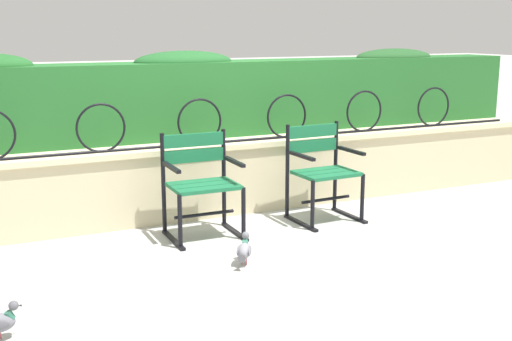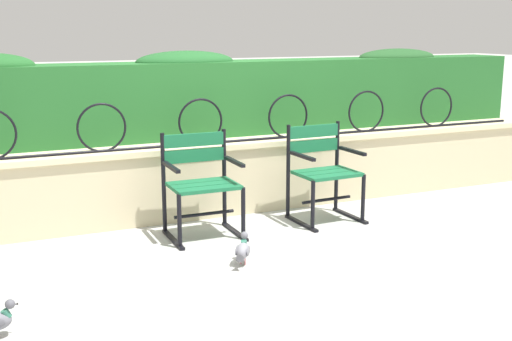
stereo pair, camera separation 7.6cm
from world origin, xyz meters
TOP-DOWN VIEW (x-y plane):
  - ground_plane at (0.00, 0.00)m, footprint 60.00×60.00m
  - stone_wall at (0.00, 0.81)m, footprint 7.24×0.41m
  - iron_arch_fence at (-0.21, 0.73)m, footprint 6.70×0.02m
  - hedge_row at (-0.00, 1.23)m, footprint 7.10×0.51m
  - park_chair_left at (-0.42, 0.23)m, footprint 0.59×0.53m
  - park_chair_right at (0.73, 0.22)m, footprint 0.59×0.54m
  - pigeon_near_chairs at (-0.39, -0.57)m, footprint 0.20×0.27m

SIDE VIEW (x-z plane):
  - ground_plane at x=0.00m, z-range 0.00..0.00m
  - pigeon_near_chairs at x=-0.39m, z-range 0.00..0.22m
  - stone_wall at x=0.00m, z-range 0.00..0.68m
  - park_chair_right at x=0.73m, z-range 0.03..0.89m
  - park_chair_left at x=-0.42m, z-range 0.03..0.89m
  - iron_arch_fence at x=-0.21m, z-range 0.65..1.07m
  - hedge_row at x=0.00m, z-range 0.65..1.48m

